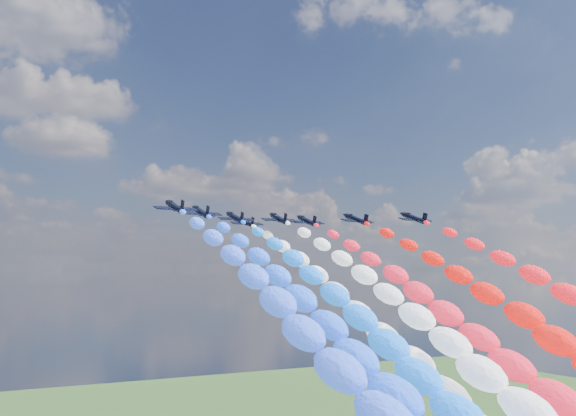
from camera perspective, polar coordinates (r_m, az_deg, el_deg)
jet_0 at (r=147.28m, az=-9.52°, el=0.11°), size 9.59×12.91×6.20m
trail_0 at (r=92.60m, az=2.86°, el=-13.86°), size 7.04×117.99×58.81m
jet_1 at (r=159.42m, az=-7.36°, el=-0.32°), size 9.42×12.79×6.20m
trail_1 at (r=105.61m, az=4.69°, el=-12.78°), size 7.04×117.99×58.81m
jet_2 at (r=175.82m, az=-4.48°, el=-0.80°), size 9.34×12.73×6.20m
trail_2 at (r=123.30m, az=7.18°, el=-11.66°), size 7.04×117.99×58.81m
jet_3 at (r=178.65m, az=-0.80°, el=-0.88°), size 10.07×13.25×6.20m
trail_3 at (r=128.45m, az=12.07°, el=-11.32°), size 7.04×117.99×58.81m
jet_4 at (r=192.47m, az=-3.55°, el=-1.18°), size 9.37×12.75×6.20m
trail_4 at (r=140.17m, az=7.06°, el=-10.87°), size 7.04×117.99×58.81m
jet_5 at (r=187.55m, az=1.60°, el=-1.08°), size 9.54×12.88×6.20m
trail_5 at (r=138.78m, az=14.48°, el=-10.81°), size 7.04×117.99×58.81m
jet_6 at (r=182.55m, az=5.76°, el=-0.95°), size 9.81×13.07×6.20m
trail_6 at (r=137.07m, az=20.50°, el=-10.72°), size 7.04×117.99×58.81m
jet_7 at (r=180.62m, az=10.58°, el=-0.84°), size 9.29×12.69×6.20m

